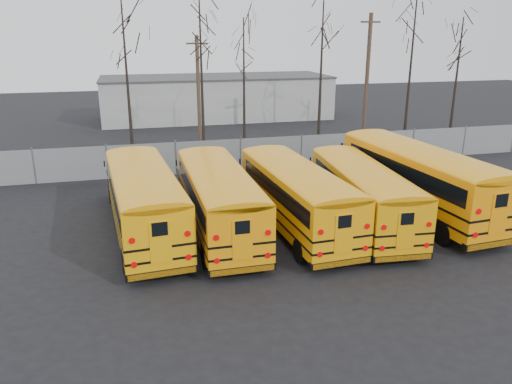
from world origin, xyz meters
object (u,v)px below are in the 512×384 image
object	(u,v)px
utility_pole_left	(199,96)
utility_pole_right	(367,79)
bus_b	(218,194)
bus_e	(416,174)
bus_d	(361,190)
bus_a	(143,195)
bus_c	(295,191)

from	to	relation	value
utility_pole_left	utility_pole_right	distance (m)	12.85
bus_b	bus_e	bearing A→B (deg)	0.80
bus_b	bus_d	bearing A→B (deg)	-6.22
bus_a	utility_pole_right	bearing A→B (deg)	35.64
utility_pole_right	bus_a	bearing A→B (deg)	-151.52
bus_b	bus_e	world-z (taller)	bus_e
bus_e	bus_a	bearing A→B (deg)	174.01
utility_pole_left	bus_a	bearing A→B (deg)	-91.38
bus_d	bus_e	distance (m)	3.30
bus_b	bus_d	size ratio (longest dim) A/B	1.03
bus_e	utility_pole_right	xyz separation A→B (m)	(4.57, 14.86, 3.01)
bus_b	bus_d	distance (m)	6.36
bus_b	bus_d	world-z (taller)	bus_b
bus_e	utility_pole_right	bearing A→B (deg)	68.43
bus_a	bus_e	size ratio (longest dim) A/B	0.92
bus_c	bus_d	bearing A→B (deg)	-9.03
bus_b	utility_pole_right	xyz separation A→B (m)	(14.07, 15.03, 3.21)
bus_d	utility_pole_right	bearing A→B (deg)	68.53
bus_d	bus_b	bearing A→B (deg)	178.82
bus_c	bus_e	distance (m)	6.21
bus_a	utility_pole_right	xyz separation A→B (m)	(17.15, 14.53, 3.17)
bus_d	utility_pole_left	world-z (taller)	utility_pole_left
bus_a	utility_pole_left	bearing A→B (deg)	67.83
bus_c	bus_e	xyz separation A→B (m)	(6.19, 0.54, 0.21)
bus_b	utility_pole_right	distance (m)	20.84
utility_pole_right	bus_e	bearing A→B (deg)	-118.86
bus_e	utility_pole_left	size ratio (longest dim) A/B	1.47
bus_b	bus_d	xyz separation A→B (m)	(6.33, -0.66, -0.07)
bus_d	utility_pole_left	xyz separation A→B (m)	(-5.05, 14.94, 2.51)
bus_a	bus_b	xyz separation A→B (m)	(3.08, -0.50, -0.04)
utility_pole_left	bus_e	bearing A→B (deg)	-43.54
bus_c	utility_pole_right	distance (m)	19.05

